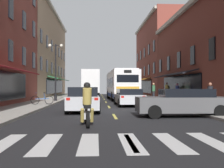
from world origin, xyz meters
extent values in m
cube|color=black|center=(0.00, 0.00, -0.05)|extent=(34.80, 80.00, 0.10)
cube|color=#DBCC4C|center=(0.00, -10.00, 0.00)|extent=(0.14, 2.40, 0.01)
cube|color=#DBCC4C|center=(0.00, -3.50, 0.00)|extent=(0.14, 2.40, 0.01)
cube|color=#DBCC4C|center=(0.00, 3.00, 0.00)|extent=(0.14, 2.40, 0.01)
cube|color=#DBCC4C|center=(0.00, 9.50, 0.00)|extent=(0.14, 2.40, 0.01)
cube|color=#DBCC4C|center=(0.00, 16.00, 0.00)|extent=(0.14, 2.40, 0.01)
cube|color=#DBCC4C|center=(0.00, 22.50, 0.00)|extent=(0.14, 2.40, 0.01)
cube|color=#DBCC4C|center=(0.00, 29.00, 0.00)|extent=(0.14, 2.40, 0.01)
cube|color=#DBCC4C|center=(0.00, 35.50, 0.00)|extent=(0.14, 2.40, 0.01)
cube|color=silver|center=(-3.30, -10.00, 0.00)|extent=(0.50, 2.80, 0.01)
cube|color=silver|center=(-2.20, -10.00, 0.00)|extent=(0.50, 2.80, 0.01)
cube|color=silver|center=(-1.10, -10.00, 0.00)|extent=(0.50, 2.80, 0.01)
cube|color=silver|center=(0.00, -10.00, 0.00)|extent=(0.50, 2.80, 0.01)
cube|color=silver|center=(1.10, -10.00, 0.00)|extent=(0.50, 2.80, 0.01)
cube|color=silver|center=(2.20, -10.00, 0.00)|extent=(0.50, 2.80, 0.01)
cube|color=#A39E93|center=(-5.90, 0.00, 0.07)|extent=(3.00, 80.00, 0.14)
cube|color=#A39E93|center=(5.90, 0.00, 0.07)|extent=(3.00, 80.00, 0.14)
cube|color=maroon|center=(-6.65, 0.00, 2.75)|extent=(1.38, 14.93, 0.44)
cube|color=black|center=(-7.36, 3.81, 4.20)|extent=(0.10, 1.00, 1.60)
cube|color=black|center=(-7.36, 7.62, 4.20)|extent=(0.10, 1.00, 1.60)
cube|color=black|center=(-7.36, 11.43, 4.20)|extent=(0.10, 1.00, 1.60)
cube|color=black|center=(-7.36, 3.81, 7.40)|extent=(0.10, 1.00, 1.60)
cube|color=black|center=(-7.36, 7.62, 7.40)|extent=(0.10, 1.00, 1.60)
cube|color=black|center=(-7.36, 11.43, 7.40)|extent=(0.10, 1.00, 1.60)
cube|color=#9E8466|center=(-11.40, 26.67, 6.59)|extent=(8.00, 26.57, 13.18)
cube|color=#B2AD9E|center=(-7.30, 26.67, 12.83)|extent=(0.44, 26.07, 0.40)
cube|color=black|center=(-7.36, 26.67, 1.55)|extent=(0.10, 16.00, 2.10)
cube|color=#1E6638|center=(-6.65, 26.67, 2.75)|extent=(1.38, 14.93, 0.44)
cube|color=black|center=(-7.36, 15.24, 4.20)|extent=(0.10, 1.00, 1.60)
cube|color=black|center=(-7.36, 19.05, 4.20)|extent=(0.10, 1.00, 1.60)
cube|color=black|center=(-7.36, 22.86, 4.20)|extent=(0.10, 1.00, 1.60)
cube|color=black|center=(-7.36, 26.67, 4.20)|extent=(0.10, 1.00, 1.60)
cube|color=black|center=(-7.36, 30.48, 4.20)|extent=(0.10, 1.00, 1.60)
cube|color=black|center=(-7.36, 34.29, 4.20)|extent=(0.10, 1.00, 1.60)
cube|color=black|center=(-7.36, 38.10, 4.20)|extent=(0.10, 1.00, 1.60)
cube|color=black|center=(-7.36, 15.24, 7.40)|extent=(0.10, 1.00, 1.60)
cube|color=black|center=(-7.36, 19.05, 7.40)|extent=(0.10, 1.00, 1.60)
cube|color=black|center=(-7.36, 22.86, 7.40)|extent=(0.10, 1.00, 1.60)
cube|color=black|center=(-7.36, 26.67, 7.40)|extent=(0.10, 1.00, 1.60)
cube|color=black|center=(-7.36, 30.48, 7.40)|extent=(0.10, 1.00, 1.60)
cube|color=black|center=(-7.36, 34.29, 7.40)|extent=(0.10, 1.00, 1.60)
cube|color=black|center=(-7.36, 38.10, 7.40)|extent=(0.10, 1.00, 1.60)
cube|color=brown|center=(11.40, 10.00, 4.56)|extent=(8.00, 19.90, 9.12)
cube|color=#B2AD9E|center=(7.30, 10.00, 8.77)|extent=(0.44, 19.40, 0.40)
cube|color=black|center=(7.36, 10.00, 1.55)|extent=(0.10, 12.00, 2.10)
cube|color=black|center=(6.65, 10.00, 2.75)|extent=(1.38, 11.20, 0.44)
cube|color=black|center=(7.36, 2.00, 4.20)|extent=(0.10, 1.00, 1.60)
cube|color=black|center=(7.36, 6.00, 4.20)|extent=(0.10, 1.00, 1.60)
cube|color=black|center=(7.36, 10.00, 4.20)|extent=(0.10, 1.00, 1.60)
cube|color=black|center=(7.36, 14.00, 4.20)|extent=(0.10, 1.00, 1.60)
cube|color=black|center=(7.36, 18.00, 4.20)|extent=(0.10, 1.00, 1.60)
cube|color=brown|center=(11.40, 30.00, 6.45)|extent=(8.00, 19.90, 12.90)
cube|color=#B2AD9E|center=(7.30, 30.00, 12.55)|extent=(0.44, 19.40, 0.40)
cube|color=black|center=(7.36, 30.00, 1.55)|extent=(0.10, 12.00, 2.10)
cube|color=brown|center=(6.65, 30.00, 2.75)|extent=(1.38, 11.20, 0.44)
cube|color=black|center=(7.36, 22.00, 4.20)|extent=(0.10, 1.00, 1.60)
cube|color=black|center=(7.36, 26.00, 4.20)|extent=(0.10, 1.00, 1.60)
cube|color=black|center=(7.36, 30.00, 4.20)|extent=(0.10, 1.00, 1.60)
cube|color=black|center=(7.36, 34.00, 4.20)|extent=(0.10, 1.00, 1.60)
cube|color=black|center=(7.36, 38.00, 4.20)|extent=(0.10, 1.00, 1.60)
cube|color=black|center=(7.36, 22.00, 7.40)|extent=(0.10, 1.00, 1.60)
cube|color=black|center=(7.36, 26.00, 7.40)|extent=(0.10, 1.00, 1.60)
cube|color=black|center=(7.36, 30.00, 7.40)|extent=(0.10, 1.00, 1.60)
cube|color=black|center=(7.36, 34.00, 7.40)|extent=(0.10, 1.00, 1.60)
cube|color=black|center=(7.36, 38.00, 7.40)|extent=(0.10, 1.00, 1.60)
cube|color=white|center=(1.85, 13.85, 1.74)|extent=(2.81, 11.44, 2.78)
cube|color=silver|center=(1.85, 13.85, 3.19)|extent=(2.58, 10.23, 0.16)
cube|color=black|center=(1.84, 14.15, 1.94)|extent=(2.79, 9.04, 0.96)
cube|color=#193899|center=(1.85, 13.85, 0.60)|extent=(2.83, 11.04, 0.36)
cube|color=black|center=(1.72, 19.50, 1.94)|extent=(2.25, 0.17, 1.10)
cube|color=black|center=(1.98, 8.20, 2.26)|extent=(2.05, 0.17, 0.70)
cube|color=gold|center=(1.98, 8.19, 1.19)|extent=(2.15, 0.15, 0.64)
cube|color=black|center=(1.98, 8.19, 2.91)|extent=(0.70, 0.12, 0.28)
cube|color=red|center=(0.89, 8.16, 0.70)|extent=(0.20, 0.08, 0.28)
cube|color=red|center=(3.07, 8.21, 0.70)|extent=(0.20, 0.08, 0.28)
cylinder|color=black|center=(0.59, 17.51, 0.50)|extent=(0.32, 1.01, 1.00)
cylinder|color=black|center=(2.94, 17.57, 0.50)|extent=(0.32, 1.01, 1.00)
cylinder|color=black|center=(0.75, 10.64, 0.50)|extent=(0.32, 1.01, 1.00)
cylinder|color=black|center=(3.10, 10.69, 0.50)|extent=(0.32, 1.01, 1.00)
cube|color=black|center=(-1.92, 25.24, 1.55)|extent=(2.37, 2.46, 2.40)
cube|color=black|center=(-1.95, 26.40, 2.40)|extent=(2.00, 0.16, 0.80)
cube|color=white|center=(-1.79, 21.36, 2.25)|extent=(2.57, 5.45, 3.11)
cube|color=navy|center=(-0.57, 21.40, 2.41)|extent=(0.16, 3.23, 0.90)
cube|color=black|center=(-1.83, 22.56, 0.55)|extent=(2.13, 7.42, 0.24)
cylinder|color=black|center=(-3.01, 25.01, 0.45)|extent=(0.31, 0.91, 0.90)
cylinder|color=black|center=(-0.81, 25.08, 0.45)|extent=(0.31, 0.91, 0.90)
cylinder|color=black|center=(-2.87, 20.52, 0.45)|extent=(0.31, 0.91, 0.90)
cylinder|color=black|center=(-0.67, 20.59, 0.45)|extent=(0.31, 0.91, 0.90)
cube|color=#515154|center=(3.33, -3.86, 0.61)|extent=(4.51, 1.84, 0.74)
cube|color=black|center=(3.51, -3.87, 1.16)|extent=(2.45, 1.65, 0.43)
cube|color=red|center=(5.56, -3.19, 0.88)|extent=(0.06, 0.20, 0.14)
cylinder|color=black|center=(1.77, -4.68, 0.32)|extent=(0.64, 0.23, 0.64)
cylinder|color=black|center=(1.80, -3.00, 0.32)|extent=(0.64, 0.23, 0.64)
cylinder|color=black|center=(4.86, -4.72, 0.32)|extent=(0.64, 0.23, 0.64)
cylinder|color=black|center=(4.89, -3.05, 0.32)|extent=(0.64, 0.23, 0.64)
cube|color=silver|center=(1.60, 4.21, 0.56)|extent=(1.98, 4.80, 0.64)
cube|color=black|center=(1.60, 4.02, 1.09)|extent=(1.77, 2.61, 0.47)
cube|color=red|center=(0.89, 1.83, 0.78)|extent=(0.20, 0.06, 0.14)
cube|color=red|center=(2.41, 1.87, 0.78)|extent=(0.20, 0.06, 0.14)
cylinder|color=black|center=(0.67, 5.87, 0.32)|extent=(0.23, 0.64, 0.64)
cylinder|color=black|center=(2.45, 5.91, 0.32)|extent=(0.23, 0.64, 0.64)
cylinder|color=black|center=(0.75, 2.51, 0.32)|extent=(0.23, 0.64, 0.64)
cylinder|color=black|center=(2.52, 2.55, 0.32)|extent=(0.23, 0.64, 0.64)
cube|color=silver|center=(-2.08, 31.40, 0.54)|extent=(1.90, 4.72, 0.60)
cube|color=black|center=(-2.08, 31.21, 1.02)|extent=(1.70, 2.56, 0.43)
cube|color=red|center=(-2.75, 29.06, 0.74)|extent=(0.20, 0.06, 0.14)
cube|color=red|center=(-1.31, 29.09, 0.74)|extent=(0.20, 0.06, 0.14)
cylinder|color=black|center=(-2.97, 33.01, 0.32)|extent=(0.23, 0.64, 0.64)
cylinder|color=black|center=(-1.27, 33.05, 0.32)|extent=(0.23, 0.64, 0.64)
cylinder|color=black|center=(-2.89, 29.74, 0.32)|extent=(0.23, 0.64, 0.64)
cylinder|color=black|center=(-1.20, 29.78, 0.32)|extent=(0.23, 0.64, 0.64)
cube|color=silver|center=(-1.70, -0.76, 0.60)|extent=(1.91, 4.48, 0.71)
cube|color=black|center=(-1.69, -0.94, 1.19)|extent=(1.70, 2.43, 0.54)
cube|color=red|center=(-2.37, -2.98, 0.85)|extent=(0.20, 0.06, 0.14)
cube|color=red|center=(-0.92, -2.94, 0.85)|extent=(0.20, 0.06, 0.14)
cylinder|color=black|center=(-2.59, 0.74, 0.32)|extent=(0.23, 0.64, 0.64)
cylinder|color=black|center=(-0.88, 0.78, 0.32)|extent=(0.23, 0.64, 0.64)
cylinder|color=black|center=(-2.52, -2.30, 0.32)|extent=(0.23, 0.64, 0.64)
cylinder|color=black|center=(-0.81, -2.26, 0.32)|extent=(0.23, 0.64, 0.64)
cylinder|color=black|center=(-1.33, -5.95, 0.31)|extent=(0.15, 0.63, 0.62)
cylinder|color=black|center=(-1.22, -7.39, 0.31)|extent=(0.17, 0.63, 0.62)
cylinder|color=#B2B2B7|center=(-1.32, -6.07, 0.61)|extent=(0.10, 0.33, 0.68)
ellipsoid|color=black|center=(-1.29, -6.49, 0.81)|extent=(0.36, 0.58, 0.28)
cube|color=black|center=(-1.26, -6.89, 0.74)|extent=(0.30, 0.58, 0.12)
cube|color=#B2B2B7|center=(-1.27, -6.67, 0.40)|extent=(0.27, 0.42, 0.30)
cylinder|color=#B2B2B7|center=(-1.31, -6.17, 1.02)|extent=(0.62, 0.09, 0.04)
cylinder|color=#B29947|center=(-1.26, -6.82, 1.13)|extent=(0.38, 0.48, 0.66)
sphere|color=black|center=(-1.27, -6.71, 1.53)|extent=(0.26, 0.26, 0.26)
cylinder|color=#B29947|center=(-1.44, -6.80, 0.40)|extent=(0.17, 0.37, 0.56)
cylinder|color=#B29947|center=(-1.09, -6.77, 0.40)|extent=(0.17, 0.37, 0.56)
torus|color=black|center=(-5.60, 4.06, 0.47)|extent=(0.67, 0.09, 0.66)
torus|color=black|center=(-4.55, 4.14, 0.47)|extent=(0.67, 0.09, 0.66)
cylinder|color=#194CA5|center=(-5.08, 4.10, 0.57)|extent=(1.00, 0.12, 0.04)
cylinder|color=#194CA5|center=(-4.90, 4.11, 0.75)|extent=(0.14, 0.05, 0.50)
cube|color=black|center=(-4.88, 4.11, 1.02)|extent=(0.21, 0.13, 0.06)
cylinder|color=#194CA5|center=(-5.52, 4.06, 1.02)|extent=(0.07, 0.48, 0.03)
cylinder|color=maroon|center=(6.44, 11.19, 0.58)|extent=(0.28, 0.28, 0.88)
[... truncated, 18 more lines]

